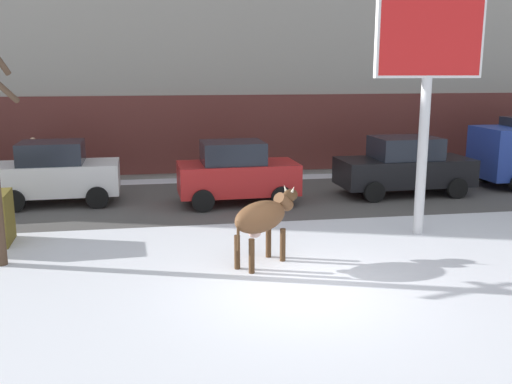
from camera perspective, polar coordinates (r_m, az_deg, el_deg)
name	(u,v)px	position (r m, az deg, el deg)	size (l,w,h in m)	color
ground_plane	(301,290)	(10.78, 4.40, -9.58)	(120.00, 120.00, 0.00)	white
road_strip	(242,199)	(17.89, -1.38, -0.68)	(60.00, 5.60, 0.01)	#514F4C
building_facade	(217,3)	(24.30, -3.85, 18.06)	(44.00, 6.10, 13.00)	gray
cow_brown	(263,217)	(11.81, 0.66, -2.52)	(1.73, 1.52, 1.54)	brown
billboard	(429,53)	(14.24, 16.63, 13.00)	(2.53, 0.37, 5.56)	silver
car_white_hatchback	(57,173)	(18.10, -18.98, 1.78)	(3.55, 2.02, 1.86)	white
car_red_hatchback	(237,173)	(17.16, -1.92, 1.90)	(3.55, 2.02, 1.86)	red
car_black_sedan	(404,166)	(18.99, 14.38, 2.47)	(4.26, 2.09, 1.84)	black
pedestrian_near_billboard	(35,163)	(20.54, -20.94, 2.68)	(0.36, 0.24, 1.73)	#282833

